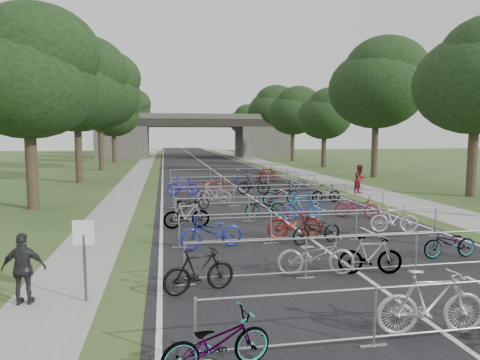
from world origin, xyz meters
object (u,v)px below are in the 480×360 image
object	(u,v)px
bike_0	(217,343)
bike_1	(431,303)
park_sign	(84,245)
pedestrian_c	(24,269)
pedestrian_b	(360,179)
overpass_bridge	(194,136)

from	to	relation	value
bike_0	bike_1	world-z (taller)	bike_1
park_sign	pedestrian_c	xyz separation A→B (m)	(-1.27, 0.08, -0.49)
bike_0	pedestrian_c	world-z (taller)	pedestrian_c
park_sign	bike_0	world-z (taller)	park_sign
bike_0	pedestrian_b	bearing A→B (deg)	-45.57
bike_1	pedestrian_b	world-z (taller)	pedestrian_b
bike_0	pedestrian_b	xyz separation A→B (m)	(11.33, 18.64, 0.43)
overpass_bridge	bike_1	xyz separation A→B (m)	(-0.32, -64.79, -2.92)
overpass_bridge	pedestrian_c	bearing A→B (deg)	-97.42
overpass_bridge	bike_1	distance (m)	64.86
park_sign	bike_0	bearing A→B (deg)	-52.86
bike_1	pedestrian_b	xyz separation A→B (m)	(7.35, 18.13, 0.29)
overpass_bridge	pedestrian_c	xyz separation A→B (m)	(-8.07, -61.92, -2.75)
overpass_bridge	park_sign	world-z (taller)	overpass_bridge
pedestrian_c	park_sign	bearing A→B (deg)	178.17
park_sign	bike_1	world-z (taller)	park_sign
bike_1	overpass_bridge	bearing A→B (deg)	5.72
bike_0	pedestrian_c	size ratio (longest dim) A/B	1.15
overpass_bridge	park_sign	xyz separation A→B (m)	(-6.80, -62.00, -2.27)
bike_1	pedestrian_c	world-z (taller)	pedestrian_c
bike_0	park_sign	bearing A→B (deg)	22.87
pedestrian_b	overpass_bridge	bearing A→B (deg)	69.89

